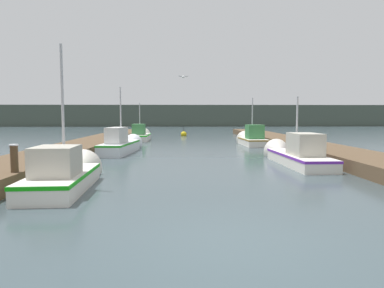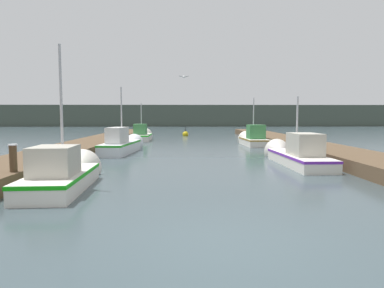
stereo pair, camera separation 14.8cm
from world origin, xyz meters
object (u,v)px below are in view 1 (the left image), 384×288
fishing_boat_3 (252,139)px  mooring_piling_0 (113,140)px  fishing_boat_2 (122,144)px  fishing_boat_4 (140,135)px  fishing_boat_0 (66,174)px  channel_buoy (184,134)px  seagull_lead (183,77)px  mooring_piling_1 (15,167)px  fishing_boat_1 (295,154)px

fishing_boat_3 → mooring_piling_0: 10.01m
fishing_boat_2 → mooring_piling_0: (-1.04, 2.52, 0.04)m
fishing_boat_2 → fishing_boat_4: bearing=96.1°
fishing_boat_0 → channel_buoy: bearing=78.9°
fishing_boat_2 → mooring_piling_0: fishing_boat_2 is taller
mooring_piling_0 → seagull_lead: (4.66, -3.21, 3.82)m
fishing_boat_0 → fishing_boat_2: bearing=87.2°
fishing_boat_4 → fishing_boat_2: bearing=-89.7°
mooring_piling_1 → seagull_lead: size_ratio=2.42×
channel_buoy → fishing_boat_1: bearing=-76.8°
mooring_piling_0 → fishing_boat_1: bearing=-37.6°
fishing_boat_2 → fishing_boat_1: bearing=-24.4°
fishing_boat_2 → fishing_boat_3: (8.69, 4.87, -0.04)m
fishing_boat_4 → mooring_piling_1: bearing=-94.0°
fishing_boat_4 → seagull_lead: (3.75, -10.60, 3.91)m
fishing_boat_2 → channel_buoy: size_ratio=5.07×
fishing_boat_1 → fishing_boat_2: 9.98m
fishing_boat_0 → mooring_piling_0: 12.42m
fishing_boat_3 → fishing_boat_4: size_ratio=1.00×
fishing_boat_2 → mooring_piling_0: size_ratio=5.49×
fishing_boat_4 → channel_buoy: fishing_boat_4 is taller
mooring_piling_1 → fishing_boat_1: bearing=27.4°
fishing_boat_1 → fishing_boat_0: bearing=-151.7°
fishing_boat_0 → channel_buoy: size_ratio=4.17×
fishing_boat_2 → fishing_boat_0: bearing=-84.5°
fishing_boat_0 → fishing_boat_3: 17.09m
fishing_boat_3 → mooring_piling_1: bearing=-126.2°
mooring_piling_0 → channel_buoy: (4.78, 13.58, -0.35)m
fishing_boat_0 → fishing_boat_3: fishing_boat_0 is taller
seagull_lead → mooring_piling_1: bearing=-123.8°
fishing_boat_1 → fishing_boat_2: (-8.66, 4.96, 0.05)m
fishing_boat_4 → fishing_boat_1: bearing=-59.9°
fishing_boat_2 → mooring_piling_1: size_ratio=4.26×
fishing_boat_0 → fishing_boat_1: size_ratio=0.79×
fishing_boat_0 → mooring_piling_0: (-1.06, 12.37, 0.10)m
fishing_boat_1 → fishing_boat_3: fishing_boat_3 is taller
mooring_piling_1 → seagull_lead: 11.31m
fishing_boat_3 → fishing_boat_4: (-8.82, 5.04, -0.02)m
fishing_boat_1 → mooring_piling_0: fishing_boat_1 is taller
fishing_boat_1 → mooring_piling_1: fishing_boat_1 is taller
mooring_piling_0 → mooring_piling_1: mooring_piling_1 is taller
mooring_piling_0 → mooring_piling_1: size_ratio=0.78×
fishing_boat_1 → fishing_boat_4: bearing=119.3°
fishing_boat_3 → mooring_piling_1: size_ratio=3.38×
fishing_boat_2 → channel_buoy: (3.74, 16.11, -0.31)m
fishing_boat_1 → seagull_lead: size_ratio=10.69×
mooring_piling_1 → seagull_lead: (4.98, 9.46, 3.67)m
fishing_boat_1 → fishing_boat_4: (-8.79, 14.87, 0.00)m
fishing_boat_0 → channel_buoy: fishing_boat_0 is taller
seagull_lead → fishing_boat_0: bearing=-117.5°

